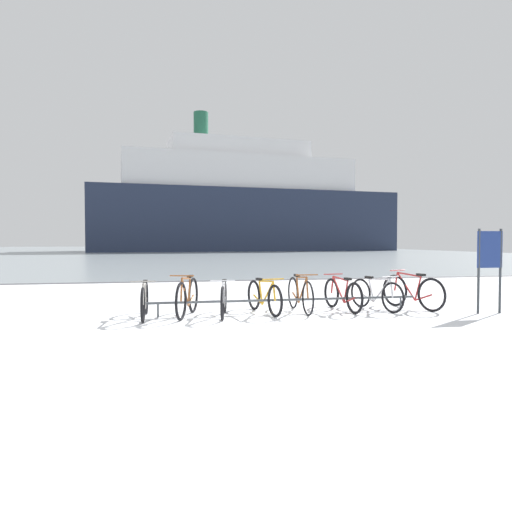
# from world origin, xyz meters

# --- Properties ---
(ground) EXTENTS (80.00, 132.00, 0.08)m
(ground) POSITION_xyz_m (0.00, 53.90, -0.04)
(ground) COLOR white
(bike_rack) EXTENTS (5.70, 0.09, 0.31)m
(bike_rack) POSITION_xyz_m (0.96, 2.05, 0.27)
(bike_rack) COLOR #4C5156
(bike_rack) RESTS_ON ground
(bicycle_0) EXTENTS (0.46, 1.65, 0.76)m
(bicycle_0) POSITION_xyz_m (-1.86, 1.98, 0.34)
(bicycle_0) COLOR black
(bicycle_0) RESTS_ON ground
(bicycle_1) EXTENTS (0.61, 1.65, 0.85)m
(bicycle_1) POSITION_xyz_m (-1.04, 2.05, 0.38)
(bicycle_1) COLOR black
(bicycle_1) RESTS_ON ground
(bicycle_2) EXTENTS (0.46, 1.61, 0.75)m
(bicycle_2) POSITION_xyz_m (-0.34, 1.92, 0.34)
(bicycle_2) COLOR black
(bicycle_2) RESTS_ON ground
(bicycle_3) EXTENTS (0.53, 1.68, 0.75)m
(bicycle_3) POSITION_xyz_m (0.52, 2.13, 0.34)
(bicycle_3) COLOR black
(bicycle_3) RESTS_ON ground
(bicycle_4) EXTENTS (0.46, 1.73, 0.82)m
(bicycle_4) POSITION_xyz_m (1.30, 2.18, 0.37)
(bicycle_4) COLOR black
(bicycle_4) RESTS_ON ground
(bicycle_5) EXTENTS (0.46, 1.64, 0.76)m
(bicycle_5) POSITION_xyz_m (2.24, 2.19, 0.34)
(bicycle_5) COLOR black
(bicycle_5) RESTS_ON ground
(bicycle_6) EXTENTS (0.61, 1.57, 0.76)m
(bicycle_6) POSITION_xyz_m (2.97, 2.11, 0.34)
(bicycle_6) COLOR black
(bicycle_6) RESTS_ON ground
(bicycle_7) EXTENTS (0.68, 1.64, 0.83)m
(bicycle_7) POSITION_xyz_m (3.84, 2.14, 0.38)
(bicycle_7) COLOR black
(bicycle_7) RESTS_ON ground
(info_sign) EXTENTS (0.55, 0.06, 1.74)m
(info_sign) POSITION_xyz_m (5.05, 1.26, 1.16)
(info_sign) COLOR #33383D
(info_sign) RESTS_ON ground
(ferry_ship) EXTENTS (45.95, 16.40, 20.24)m
(ferry_ship) POSITION_xyz_m (9.93, 61.99, 6.79)
(ferry_ship) COLOR #232D47
(ferry_ship) RESTS_ON ground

